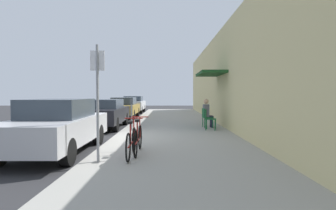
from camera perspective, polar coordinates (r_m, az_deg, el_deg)
The scene contains 14 objects.
ground_plane at distance 10.21m, azimuth -11.11°, elevation -6.98°, with size 60.00×60.00×0.00m, color #2D2D30.
sidewalk_slab at distance 11.99m, azimuth 1.45°, elevation -5.28°, with size 4.50×32.00×0.12m, color #9E9B93.
building_facade at distance 12.21m, azimuth 12.81°, elevation 5.73°, with size 1.40×32.00×4.77m.
parked_car_0 at distance 8.22m, azimuth -21.85°, elevation -3.95°, with size 1.80×4.40×1.49m.
parked_car_1 at distance 13.62m, azimuth -12.94°, elevation -1.62°, with size 1.80×4.40×1.38m.
parked_car_2 at distance 19.37m, azimuth -9.03°, elevation -0.47°, with size 1.80×4.40×1.41m.
parked_car_3 at distance 24.67m, azimuth -7.07°, elevation 0.19°, with size 1.80×4.40×1.46m.
parking_meter at distance 11.53m, azimuth -7.47°, elevation -1.47°, with size 0.12×0.10×1.32m.
street_sign at distance 6.32m, azimuth -14.26°, elevation 2.29°, with size 0.32×0.06×2.60m.
bicycle_0 at distance 7.14m, azimuth -6.15°, elevation -7.02°, with size 0.46×1.71×0.90m.
bicycle_1 at distance 6.73m, azimuth -7.50°, elevation -7.60°, with size 0.46×1.71×0.90m.
cafe_chair_0 at distance 11.80m, azimuth 8.49°, elevation -2.67°, with size 0.53×0.53×0.87m.
cafe_chair_1 at distance 12.63m, azimuth 7.92°, elevation -2.34°, with size 0.48×0.48×0.87m.
seated_patron_1 at distance 12.64m, azimuth 8.19°, elevation -1.47°, with size 0.45×0.39×1.29m.
Camera 1 is at (1.96, -9.88, 1.62)m, focal length 29.54 mm.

